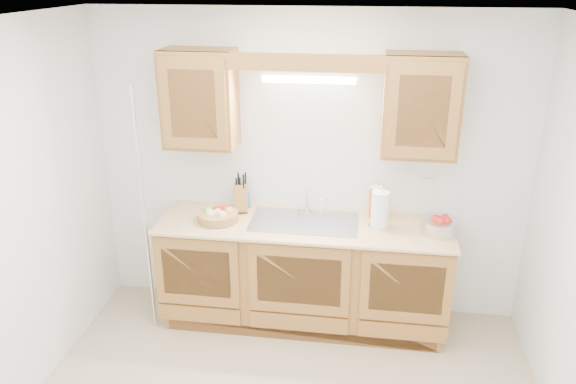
% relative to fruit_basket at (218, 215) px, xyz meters
% --- Properties ---
extents(room, '(3.52, 3.50, 2.50)m').
position_rel_fruit_basket_xyz_m(room, '(0.68, -1.14, 0.31)').
color(room, tan).
rests_on(room, ground).
extents(base_cabinets, '(2.20, 0.60, 0.86)m').
position_rel_fruit_basket_xyz_m(base_cabinets, '(0.68, 0.06, -0.50)').
color(base_cabinets, '#9E662E').
rests_on(base_cabinets, ground).
extents(countertop, '(2.30, 0.63, 0.04)m').
position_rel_fruit_basket_xyz_m(countertop, '(0.68, 0.04, -0.06)').
color(countertop, tan).
rests_on(countertop, base_cabinets).
extents(upper_cabinet_left, '(0.55, 0.33, 0.75)m').
position_rel_fruit_basket_xyz_m(upper_cabinet_left, '(-0.15, 0.19, 0.88)').
color(upper_cabinet_left, '#9E662E').
rests_on(upper_cabinet_left, room).
extents(upper_cabinet_right, '(0.55, 0.33, 0.75)m').
position_rel_fruit_basket_xyz_m(upper_cabinet_right, '(1.51, 0.19, 0.88)').
color(upper_cabinet_right, '#9E662E').
rests_on(upper_cabinet_right, room).
extents(valance, '(2.20, 0.05, 0.12)m').
position_rel_fruit_basket_xyz_m(valance, '(0.68, 0.05, 1.20)').
color(valance, '#9E662E').
rests_on(valance, room).
extents(fluorescent_fixture, '(0.76, 0.08, 0.08)m').
position_rel_fruit_basket_xyz_m(fluorescent_fixture, '(0.68, 0.27, 1.05)').
color(fluorescent_fixture, white).
rests_on(fluorescent_fixture, room).
extents(sink, '(0.84, 0.46, 0.36)m').
position_rel_fruit_basket_xyz_m(sink, '(0.68, 0.06, -0.12)').
color(sink, '#9E9EA3').
rests_on(sink, countertop).
extents(wire_shelf_pole, '(0.03, 0.03, 2.00)m').
position_rel_fruit_basket_xyz_m(wire_shelf_pole, '(-0.52, -0.21, 0.06)').
color(wire_shelf_pole, silver).
rests_on(wire_shelf_pole, ground).
extents(outlet_plate, '(0.08, 0.01, 0.12)m').
position_rel_fruit_basket_xyz_m(outlet_plate, '(1.63, 0.35, 0.21)').
color(outlet_plate, white).
rests_on(outlet_plate, room).
extents(fruit_basket, '(0.36, 0.36, 0.10)m').
position_rel_fruit_basket_xyz_m(fruit_basket, '(0.00, 0.00, 0.00)').
color(fruit_basket, '#A37541').
rests_on(fruit_basket, countertop).
extents(knife_block, '(0.15, 0.20, 0.33)m').
position_rel_fruit_basket_xyz_m(knife_block, '(0.14, 0.22, 0.07)').
color(knife_block, '#9E662E').
rests_on(knife_block, countertop).
extents(orange_canister, '(0.09, 0.09, 0.26)m').
position_rel_fruit_basket_xyz_m(orange_canister, '(1.22, 0.25, 0.08)').
color(orange_canister, '#DE570C').
rests_on(orange_canister, countertop).
extents(soap_bottle, '(0.11, 0.11, 0.20)m').
position_rel_fruit_basket_xyz_m(soap_bottle, '(0.14, 0.26, 0.06)').
color(soap_bottle, '#2452B4').
rests_on(soap_bottle, countertop).
extents(sponge, '(0.13, 0.10, 0.02)m').
position_rel_fruit_basket_xyz_m(sponge, '(0.14, 0.30, -0.03)').
color(sponge, '#CC333F').
rests_on(sponge, countertop).
extents(paper_towel, '(0.16, 0.16, 0.34)m').
position_rel_fruit_basket_xyz_m(paper_towel, '(1.26, 0.06, 0.10)').
color(paper_towel, silver).
rests_on(paper_towel, countertop).
extents(apple_bowl, '(0.36, 0.36, 0.15)m').
position_rel_fruit_basket_xyz_m(apple_bowl, '(1.71, 0.01, 0.02)').
color(apple_bowl, silver).
rests_on(apple_bowl, countertop).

